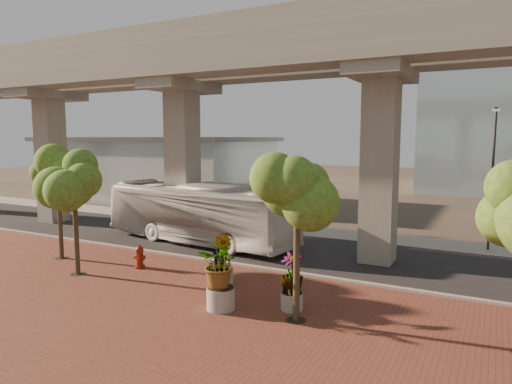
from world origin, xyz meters
The scene contains 17 objects.
ground centered at (0.00, 0.00, 0.00)m, with size 160.00×160.00×0.00m, color #353027.
brick_plaza centered at (0.00, -8.00, 0.03)m, with size 70.00×13.00×0.06m, color brown.
asphalt_road centered at (0.00, 2.00, 0.02)m, with size 90.00×8.00×0.04m, color black.
curb_strip centered at (0.00, -2.00, 0.08)m, with size 70.00×0.25×0.16m, color gray.
far_sidewalk centered at (0.00, 7.50, 0.03)m, with size 90.00×3.00×0.06m, color gray.
transit_viaduct centered at (0.00, 2.00, 7.29)m, with size 72.00×5.60×12.40m.
station_pavilion centered at (-20.00, 16.00, 3.22)m, with size 23.00×13.00×6.30m.
transit_bus centered at (-4.41, 1.29, 1.77)m, with size 2.98×12.71×3.54m, color silver.
fire_hydrant centered at (-3.68, -4.55, 0.60)m, with size 0.56×0.50×1.12m.
planter_front centered at (2.55, -7.20, 1.58)m, with size 2.28×2.28×2.50m.
planter_right centered at (4.84, -6.05, 1.33)m, with size 1.96×1.96×2.10m.
planter_left centered at (1.14, -4.84, 1.41)m, with size 2.02×2.02×2.22m.
street_tree_far_west centered at (-8.47, -5.08, 4.29)m, with size 3.18×3.18×5.70m.
street_tree_near_west centered at (-5.50, -6.62, 4.26)m, with size 3.18×3.18×5.67m.
street_tree_near_east centered at (5.36, -6.88, 4.37)m, with size 3.47×3.47×5.91m.
streetlamp_west centered at (-10.58, 6.88, 4.36)m, with size 0.37×1.08×7.46m.
streetlamp_east centered at (10.90, 7.14, 4.54)m, with size 0.39×1.13×7.78m.
Camera 1 is at (11.12, -20.63, 6.20)m, focal length 32.00 mm.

